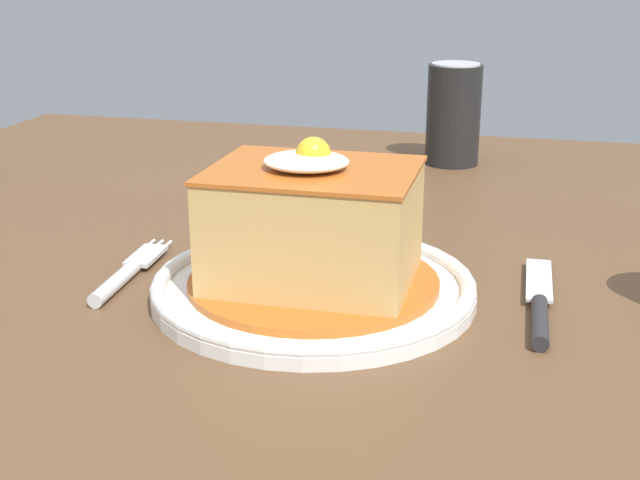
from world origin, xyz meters
name	(u,v)px	position (x,y,z in m)	size (l,w,h in m)	color
dining_table	(312,330)	(0.00, 0.00, 0.62)	(1.14, 0.95, 0.73)	brown
main_plate	(314,286)	(0.04, -0.16, 0.74)	(0.25, 0.25, 0.02)	white
sandwich_meal	(313,229)	(0.04, -0.16, 0.79)	(0.19, 0.19, 0.12)	#B75B1E
fork	(126,274)	(-0.11, -0.17, 0.74)	(0.02, 0.14, 0.01)	silver
knife	(540,309)	(0.21, -0.16, 0.74)	(0.02, 0.17, 0.01)	#262628
soda_can	(453,114)	(0.10, 0.29, 0.79)	(0.07, 0.07, 0.12)	black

